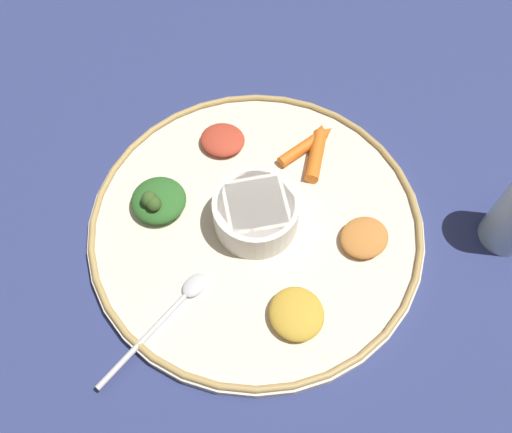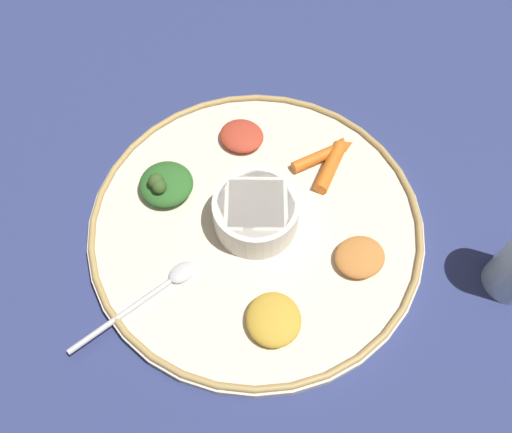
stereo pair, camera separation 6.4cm
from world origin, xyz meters
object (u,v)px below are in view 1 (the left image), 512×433
Objects in this scene: spoon at (171,311)px; carrot_outer at (306,146)px; center_bowl at (256,212)px; greens_pile at (157,202)px; carrot_near_spoon at (317,152)px.

spoon is 0.28m from carrot_outer.
center_bowl reaches higher than spoon.
center_bowl is at bearing -88.04° from greens_pile.
center_bowl reaches higher than carrot_near_spoon.
greens_pile reaches higher than spoon.
center_bowl is 0.13m from carrot_outer.
center_bowl reaches higher than carrot_outer.
greens_pile reaches higher than carrot_near_spoon.
carrot_near_spoon is (0.12, -0.06, -0.02)m from center_bowl.
greens_pile is at bearing 22.06° from spoon.
carrot_near_spoon is at bearing -56.92° from greens_pile.
center_bowl is 1.31× the size of carrot_outer.
center_bowl is 0.67× the size of spoon.
carrot_near_spoon reaches higher than spoon.
carrot_near_spoon is (0.25, -0.13, 0.01)m from spoon.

